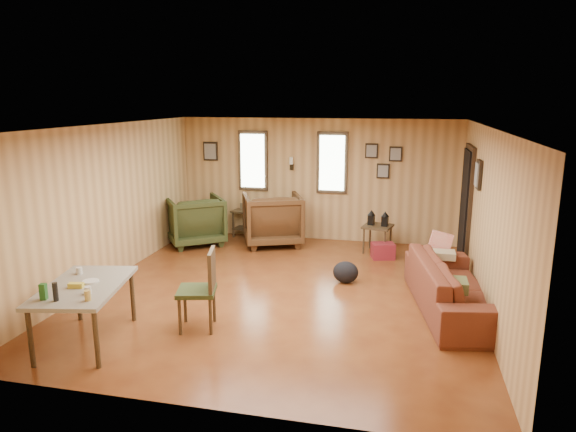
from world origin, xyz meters
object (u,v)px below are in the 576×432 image
sofa (455,278)px  recliner_green (195,218)px  dining_table (83,290)px  side_table (378,224)px  recliner_brown (272,217)px  end_table (247,218)px

sofa → recliner_green: size_ratio=2.26×
recliner_green → dining_table: bearing=59.6°
sofa → side_table: (-1.14, 2.47, 0.08)m
sofa → side_table: sofa is taller
sofa → recliner_green: bearing=54.2°
sofa → dining_table: 4.64m
recliner_brown → end_table: size_ratio=1.61×
sofa → dining_table: (-4.23, -1.89, 0.18)m
recliner_green → side_table: (3.48, 0.21, 0.02)m
dining_table → recliner_green: bearing=83.9°
sofa → end_table: 4.87m
end_table → side_table: bearing=-12.0°
recliner_brown → recliner_green: bearing=-10.0°
dining_table → sofa: bearing=12.6°
dining_table → recliner_brown: bearing=65.0°
recliner_brown → recliner_green: recliner_brown is taller
recliner_brown → end_table: recliner_brown is taller
end_table → recliner_green: bearing=-136.5°
recliner_brown → side_table: 2.02m
recliner_brown → dining_table: size_ratio=0.73×
end_table → dining_table: size_ratio=0.45×
sofa → dining_table: size_ratio=1.55×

